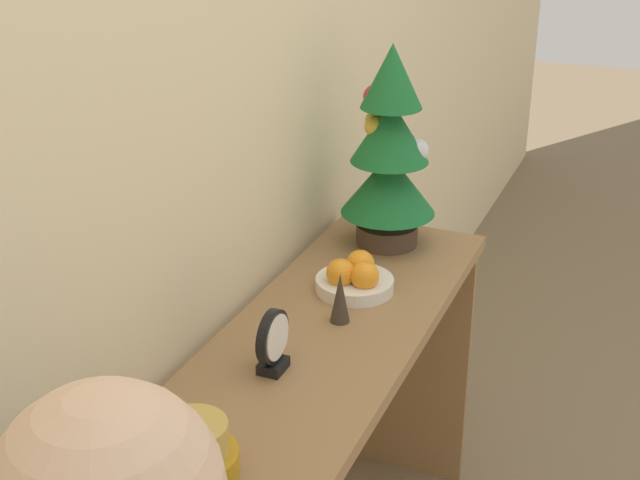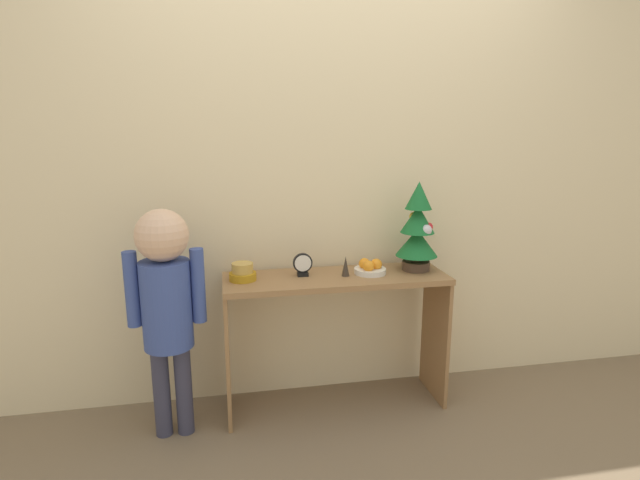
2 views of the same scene
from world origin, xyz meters
TOP-DOWN VIEW (x-y plane):
  - back_wall at (0.00, 0.42)m, footprint 7.00×0.05m
  - console_table at (0.00, 0.19)m, footprint 1.16×0.37m
  - mini_tree at (0.45, 0.21)m, footprint 0.22×0.22m
  - fruit_bowl at (0.18, 0.19)m, footprint 0.17×0.17m
  - singing_bowl at (-0.48, 0.20)m, footprint 0.14×0.14m
  - desk_clock at (-0.17, 0.22)m, footprint 0.10×0.04m
  - figurine at (0.05, 0.17)m, footprint 0.04×0.04m

SIDE VIEW (x-z plane):
  - console_table at x=0.00m, z-range 0.20..0.93m
  - fruit_bowl at x=0.18m, z-range 0.73..0.81m
  - singing_bowl at x=-0.48m, z-range 0.73..0.82m
  - figurine at x=0.05m, z-range 0.74..0.84m
  - desk_clock at x=-0.17m, z-range 0.74..0.86m
  - mini_tree at x=0.45m, z-range 0.73..1.21m
  - back_wall at x=0.00m, z-range 0.00..2.50m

